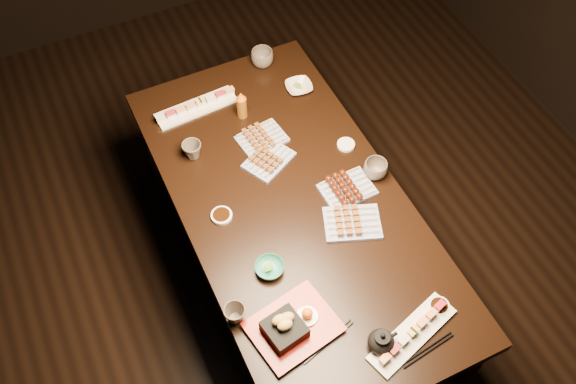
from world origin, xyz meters
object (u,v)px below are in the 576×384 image
object	(u,v)px
sushi_platter_far	(196,105)
teacup_far_left	(192,150)
sushi_platter_near	(413,333)
tempura_tray	(294,323)
yakitori_plate_right	(353,220)
condiment_bottle	(241,104)
teapot	(381,340)
yakitori_plate_left	(262,136)
teacup_mid_right	(376,169)
dining_table	(293,249)
teacup_near_left	(235,314)
yakitori_plate_center	(269,157)
edamame_bowl_cream	(299,87)
edamame_bowl_green	(269,268)
teacup_far_right	(262,58)

from	to	relation	value
sushi_platter_far	teacup_far_left	bearing A→B (deg)	62.96
sushi_platter_near	tempura_tray	xyz separation A→B (m)	(-0.38, 0.21, 0.03)
yakitori_plate_right	condiment_bottle	world-z (taller)	condiment_bottle
teapot	yakitori_plate_left	bearing A→B (deg)	89.41
teacup_mid_right	sushi_platter_near	bearing A→B (deg)	-109.32
dining_table	teacup_near_left	xyz separation A→B (m)	(-0.42, -0.37, 0.41)
teacup_near_left	condiment_bottle	xyz separation A→B (m)	(0.42, 0.92, 0.04)
yakitori_plate_center	edamame_bowl_cream	xyz separation A→B (m)	(0.31, 0.33, -0.01)
yakitori_plate_left	teacup_mid_right	size ratio (longest dim) A/B	1.99
tempura_tray	teacup_near_left	xyz separation A→B (m)	(-0.18, 0.13, -0.02)
edamame_bowl_green	yakitori_plate_center	bearing A→B (deg)	65.84
yakitori_plate_right	teacup_far_right	xyz separation A→B (m)	(0.05, 1.01, 0.01)
tempura_tray	teacup_far_left	size ratio (longest dim) A/B	3.60
yakitori_plate_right	teacup_far_right	distance (m)	1.01
sushi_platter_near	edamame_bowl_green	bearing A→B (deg)	110.52
yakitori_plate_center	teacup_mid_right	size ratio (longest dim) A/B	2.00
edamame_bowl_cream	teacup_far_right	distance (m)	0.25
sushi_platter_near	yakitori_plate_left	xyz separation A→B (m)	(-0.11, 1.08, 0.00)
teacup_mid_right	teacup_near_left	bearing A→B (deg)	-155.92
teacup_near_left	teacup_mid_right	xyz separation A→B (m)	(0.80, 0.36, 0.00)
sushi_platter_far	teacup_near_left	xyz separation A→B (m)	(-0.24, -1.05, 0.01)
sushi_platter_far	teacup_near_left	size ratio (longest dim) A/B	4.65
yakitori_plate_center	tempura_tray	bearing A→B (deg)	-134.99
teacup_mid_right	teacup_far_left	world-z (taller)	teacup_mid_right
dining_table	sushi_platter_near	size ratio (longest dim) A/B	4.69
yakitori_plate_right	teapot	world-z (taller)	teapot
teapot	edamame_bowl_cream	bearing A→B (deg)	76.87
dining_table	teacup_near_left	bearing A→B (deg)	-132.35
edamame_bowl_cream	edamame_bowl_green	bearing A→B (deg)	-122.69
teapot	teacup_far_left	bearing A→B (deg)	105.07
edamame_bowl_cream	tempura_tray	world-z (taller)	tempura_tray
teapot	yakitori_plate_center	bearing A→B (deg)	90.68
teacup_far_right	condiment_bottle	xyz separation A→B (m)	(-0.22, -0.27, 0.03)
teacup_mid_right	teapot	distance (m)	0.77
yakitori_plate_right	teacup_near_left	xyz separation A→B (m)	(-0.59, -0.18, 0.01)
edamame_bowl_green	teacup_far_right	world-z (taller)	teacup_far_right
sushi_platter_near	edamame_bowl_cream	size ratio (longest dim) A/B	3.09
teacup_mid_right	condiment_bottle	xyz separation A→B (m)	(-0.38, 0.56, 0.03)
edamame_bowl_green	teacup_mid_right	xyz separation A→B (m)	(0.60, 0.23, 0.02)
teacup_far_left	yakitori_plate_center	bearing A→B (deg)	-30.35
tempura_tray	sushi_platter_far	bearing A→B (deg)	76.38
sushi_platter_near	yakitori_plate_center	size ratio (longest dim) A/B	1.85
teacup_near_left	sushi_platter_far	bearing A→B (deg)	77.02
tempura_tray	teacup_far_left	world-z (taller)	tempura_tray
teacup_mid_right	teapot	world-z (taller)	teapot
yakitori_plate_center	teacup_far_left	world-z (taller)	teacup_far_left
sushi_platter_far	teacup_far_left	xyz separation A→B (m)	(-0.11, -0.26, 0.02)
dining_table	yakitori_plate_center	bearing A→B (deg)	95.47
yakitori_plate_left	edamame_bowl_cream	distance (m)	0.36
yakitori_plate_center	teacup_mid_right	xyz separation A→B (m)	(0.38, -0.27, 0.01)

